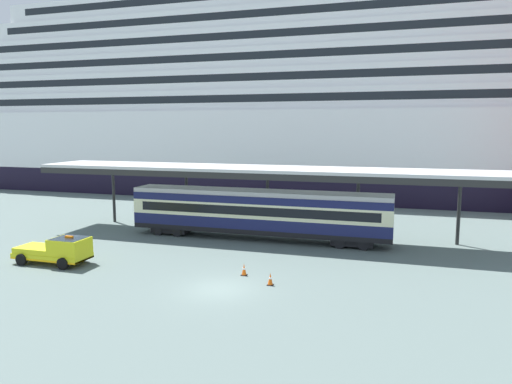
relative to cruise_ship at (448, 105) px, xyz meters
name	(u,v)px	position (x,y,z in m)	size (l,w,h in m)	color
ground_plane	(219,289)	(-15.65, -45.63, -12.33)	(400.00, 400.00, 0.00)	#536360
cruise_ship	(448,105)	(0.00, 0.00, 0.00)	(171.66, 27.41, 36.99)	black
platform_canopy	(259,170)	(-17.04, -32.80, -6.61)	(39.21, 5.60, 5.98)	silver
train_carriage	(258,212)	(-17.04, -33.22, -10.02)	(21.63, 2.81, 4.11)	black
service_truck	(58,250)	(-27.92, -44.12, -11.34)	(5.21, 2.26, 2.02)	yellow
traffic_cone_near	(244,270)	(-15.06, -42.77, -11.96)	(0.36, 0.36, 0.75)	black
traffic_cone_mid	(270,279)	(-12.99, -44.10, -11.96)	(0.36, 0.36, 0.75)	black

